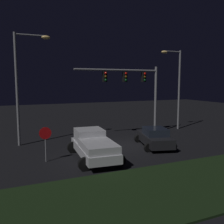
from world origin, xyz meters
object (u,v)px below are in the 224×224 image
at_px(pickup_truck, 93,144).
at_px(car_sedan, 154,137).
at_px(traffic_signal_gantry, 134,83).
at_px(stop_sign, 45,138).
at_px(street_lamp_left, 24,76).
at_px(street_lamp_right, 176,80).

bearing_deg(pickup_truck, car_sedan, -74.46).
relative_size(traffic_signal_gantry, stop_sign, 3.73).
height_order(pickup_truck, stop_sign, stop_sign).
xyz_separation_m(car_sedan, stop_sign, (-8.41, -0.45, 0.82)).
bearing_deg(car_sedan, stop_sign, 108.47).
height_order(street_lamp_left, stop_sign, street_lamp_left).
distance_m(pickup_truck, stop_sign, 3.07).
relative_size(traffic_signal_gantry, street_lamp_right, 1.01).
height_order(pickup_truck, street_lamp_left, street_lamp_left).
bearing_deg(stop_sign, traffic_signal_gantry, 29.10).
bearing_deg(street_lamp_right, street_lamp_left, -177.50).
distance_m(pickup_truck, traffic_signal_gantry, 9.15).
height_order(traffic_signal_gantry, street_lamp_left, street_lamp_left).
bearing_deg(street_lamp_right, car_sedan, -138.58).
xyz_separation_m(pickup_truck, street_lamp_right, (11.47, 6.33, 4.19)).
bearing_deg(street_lamp_right, traffic_signal_gantry, -172.33).
distance_m(traffic_signal_gantry, street_lamp_left, 9.80).
bearing_deg(street_lamp_left, car_sedan, -26.95).
relative_size(pickup_truck, car_sedan, 1.18).
bearing_deg(stop_sign, pickup_truck, -10.83).
bearing_deg(car_sedan, pickup_truck, 115.98).
height_order(car_sedan, street_lamp_left, street_lamp_left).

